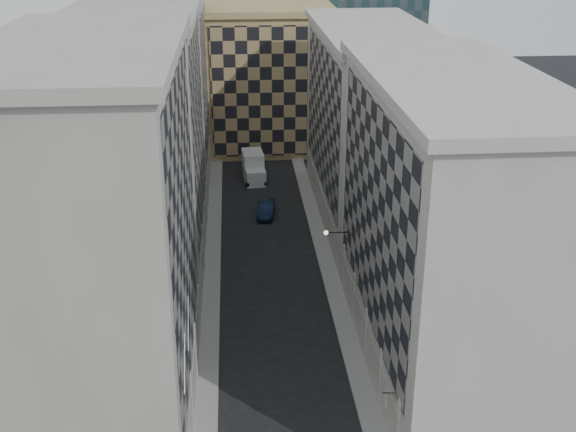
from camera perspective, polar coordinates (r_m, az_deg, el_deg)
sidewalk_west at (r=65.50m, az=-6.01°, el=-4.32°), size 1.50×100.00×0.15m
sidewalk_east at (r=65.97m, az=3.16°, el=-4.01°), size 1.50×100.00×0.15m
bldg_left_a at (r=43.95m, az=-14.47°, el=-2.18°), size 10.80×22.80×23.70m
bldg_left_b at (r=64.51m, az=-11.40°, el=5.71°), size 10.80×22.80×22.70m
bldg_left_c at (r=85.79m, az=-9.81°, el=9.74°), size 10.80×22.80×21.70m
bldg_right_a at (r=49.46m, az=12.15°, el=-0.97°), size 10.80×26.80×20.70m
bldg_right_b at (r=74.37m, az=6.47°, el=7.12°), size 10.80×28.80×19.70m
tan_block at (r=98.44m, az=-1.52°, el=10.91°), size 16.80×14.80×18.80m
flagpoles_left at (r=40.78m, az=-8.04°, el=-9.86°), size 0.10×6.33×2.33m
bracket_lamp at (r=57.86m, az=3.19°, el=-1.32°), size 1.98×0.36×0.36m
box_truck at (r=87.19m, az=-2.74°, el=3.81°), size 2.85×6.05×3.22m
dark_car at (r=76.68m, az=-1.74°, el=0.57°), size 2.19×4.80×1.53m
shop_sign at (r=43.60m, az=7.73°, el=-14.08°), size 0.80×0.70×0.78m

